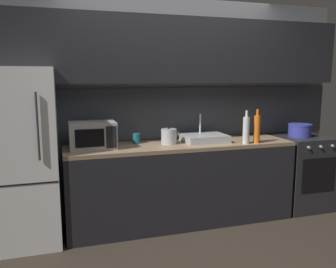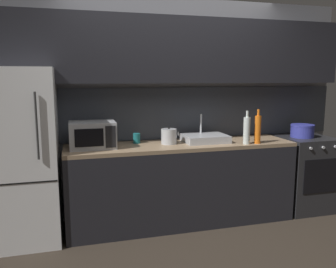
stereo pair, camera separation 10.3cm
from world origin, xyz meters
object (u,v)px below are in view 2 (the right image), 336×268
microwave (93,135)px  cooking_pot (302,131)px  wine_bottle_clear (247,130)px  kettle (169,136)px  mug_teal (137,138)px  wine_bottle_orange (258,129)px  refrigerator (22,157)px  oven_range (304,173)px

microwave → cooking_pot: bearing=-0.4°
microwave → wine_bottle_clear: (1.62, -0.23, 0.02)m
kettle → cooking_pot: size_ratio=0.74×
wine_bottle_clear → mug_teal: wine_bottle_clear is taller
kettle → microwave: bearing=-180.0°
cooking_pot → kettle: bearing=179.4°
microwave → kettle: size_ratio=2.25×
wine_bottle_orange → cooking_pot: 0.76m
refrigerator → oven_range: refrigerator is taller
refrigerator → microwave: bearing=1.6°
oven_range → kettle: size_ratio=4.41×
refrigerator → wine_bottle_clear: bearing=-5.3°
mug_teal → kettle: bearing=-21.2°
oven_range → kettle: bearing=179.3°
microwave → kettle: microwave is taller
refrigerator → mug_teal: (1.16, 0.15, 0.10)m
microwave → wine_bottle_orange: (1.75, -0.23, 0.02)m
microwave → mug_teal: (0.48, 0.13, -0.08)m
microwave → wine_bottle_orange: 1.76m
microwave → wine_bottle_orange: bearing=-7.5°
refrigerator → cooking_pot: bearing=0.0°
refrigerator → oven_range: bearing=-0.0°
microwave → kettle: (0.81, 0.00, -0.05)m
refrigerator → cooking_pot: refrigerator is taller
refrigerator → kettle: bearing=0.7°
refrigerator → oven_range: 3.24m
wine_bottle_orange → mug_teal: 1.32m
wine_bottle_orange → oven_range: bearing=15.1°
microwave → cooking_pot: (2.47, -0.02, -0.06)m
oven_range → wine_bottle_clear: 1.12m
wine_bottle_clear → oven_range: bearing=13.0°
cooking_pot → wine_bottle_clear: bearing=-166.1°
microwave → wine_bottle_orange: size_ratio=1.23×
refrigerator → mug_teal: 1.17m
refrigerator → mug_teal: bearing=7.3°
cooking_pot → wine_bottle_orange: bearing=-163.7°
cooking_pot → refrigerator: bearing=-180.0°
oven_range → cooking_pot: cooking_pot is taller
microwave → mug_teal: size_ratio=4.22×
wine_bottle_clear → refrigerator: bearing=174.7°
kettle → mug_teal: size_ratio=1.87×
oven_range → wine_bottle_orange: 1.01m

